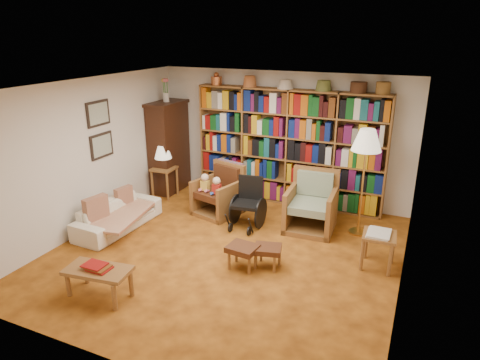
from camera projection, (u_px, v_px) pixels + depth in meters
The scene contains 23 objects.
floor at pixel (226, 253), 6.52m from camera, with size 5.00×5.00×0.00m, color #BB6A1C.
ceiling at pixel (224, 87), 5.69m from camera, with size 5.00×5.00×0.00m, color white.
wall_back at pixel (281, 137), 8.26m from camera, with size 5.00×5.00×0.00m, color silver.
wall_front at pixel (107, 255), 3.95m from camera, with size 5.00×5.00×0.00m, color silver.
wall_left at pixel (89, 155), 7.06m from camera, with size 5.00×5.00×0.00m, color silver.
wall_right at pixel (411, 202), 5.15m from camera, with size 5.00×5.00×0.00m, color silver.
bookshelf at pixel (288, 144), 8.06m from camera, with size 3.60×0.30×2.42m.
curio_cabinet at pixel (169, 146), 8.79m from camera, with size 0.50×0.95×2.40m.
framed_pictures at pixel (100, 130), 7.19m from camera, with size 0.03×0.52×0.97m.
sofa at pixel (118, 215), 7.26m from camera, with size 0.63×1.61×0.47m, color #EEE5CA.
sofa_throw at pixel (120, 212), 7.22m from camera, with size 0.77×1.44×0.04m, color beige.
cushion_left at pixel (124, 196), 7.54m from camera, with size 0.11×0.35×0.35m, color maroon.
cushion_right at pixel (96, 210), 6.94m from camera, with size 0.13×0.42×0.42m, color maroon.
side_table_lamp at pixel (164, 175), 8.59m from camera, with size 0.46×0.46×0.61m.
table_lamp at pixel (163, 153), 8.44m from camera, with size 0.34×0.34×0.46m.
armchair_leather at pixel (220, 193), 7.87m from camera, with size 0.91×0.93×0.93m.
armchair_sage at pixel (312, 206), 7.26m from camera, with size 0.84×0.87×0.99m.
wheelchair at pixel (248, 204), 7.30m from camera, with size 0.50×0.70×0.87m.
floor_lamp at pixel (367, 145), 6.65m from camera, with size 0.47×0.47×1.77m.
side_table_papers at pixel (379, 240), 6.00m from camera, with size 0.48×0.48×0.55m.
footstool_a at pixel (243, 250), 6.02m from camera, with size 0.44×0.39×0.35m.
footstool_b at pixel (268, 250), 6.05m from camera, with size 0.45×0.41×0.32m.
coffee_table at pixel (98, 273), 5.36m from camera, with size 0.87×0.52×0.45m.
Camera 1 is at (2.55, -5.19, 3.22)m, focal length 32.00 mm.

